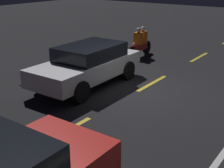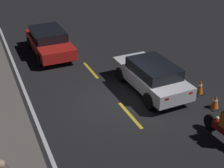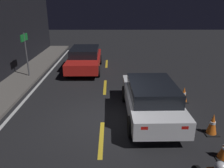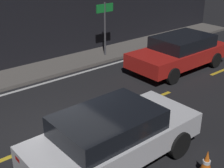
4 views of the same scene
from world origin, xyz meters
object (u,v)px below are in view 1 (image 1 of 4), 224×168
at_px(sedan_white, 88,64).
at_px(traffic_cone_far, 27,76).
at_px(traffic_cone_mid, 72,60).
at_px(traffic_cone_near, 94,56).
at_px(motorcycle, 140,43).

xyz_separation_m(sedan_white, traffic_cone_far, (1.31, -1.68, -0.43)).
bearing_deg(traffic_cone_mid, traffic_cone_near, 171.80).
distance_m(traffic_cone_near, traffic_cone_far, 3.70).
xyz_separation_m(traffic_cone_near, traffic_cone_far, (3.70, -0.02, 0.03)).
height_order(sedan_white, traffic_cone_near, sedan_white).
bearing_deg(motorcycle, traffic_cone_far, -14.09).
bearing_deg(traffic_cone_mid, traffic_cone_far, 3.63).
relative_size(traffic_cone_near, traffic_cone_far, 0.90).
height_order(motorcycle, traffic_cone_mid, motorcycle).
distance_m(motorcycle, traffic_cone_mid, 3.45).
relative_size(traffic_cone_mid, traffic_cone_far, 1.07).
height_order(sedan_white, traffic_cone_mid, sedan_white).
bearing_deg(motorcycle, traffic_cone_near, -32.75).
height_order(traffic_cone_near, traffic_cone_mid, traffic_cone_mid).
relative_size(motorcycle, traffic_cone_near, 3.58).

